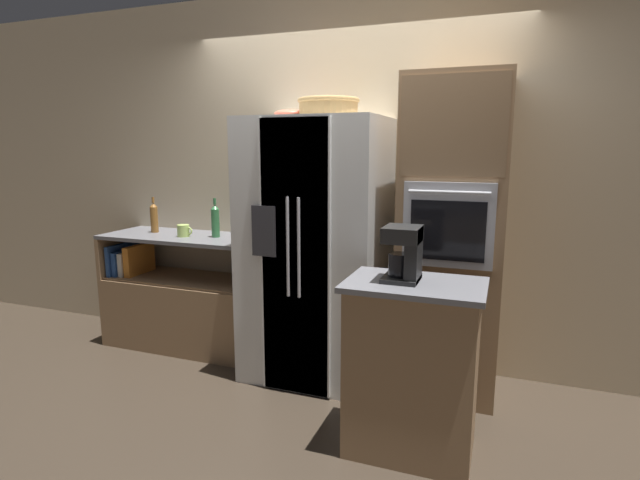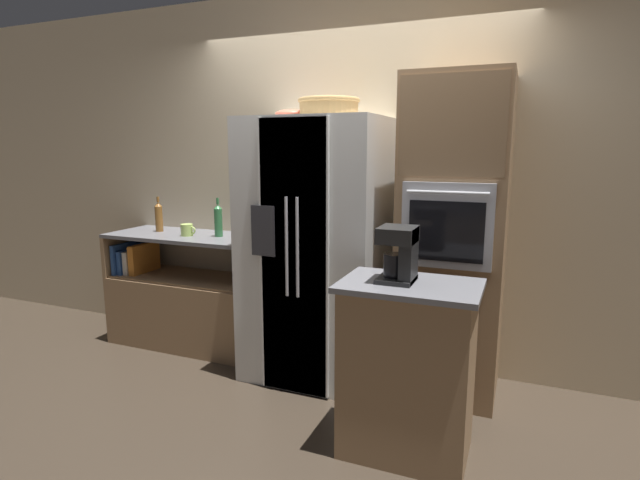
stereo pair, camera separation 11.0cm
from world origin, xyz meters
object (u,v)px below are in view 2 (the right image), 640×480
object	(u,v)px
refrigerator	(316,250)
bottle_short	(159,217)
coffee_maker	(401,252)
fruit_bowl	(292,114)
wall_oven	(453,239)
mug	(187,230)
bottle_tall	(218,220)
wicker_basket	(329,107)

from	to	relation	value
refrigerator	bottle_short	world-z (taller)	refrigerator
refrigerator	coffee_maker	size ratio (longest dim) A/B	6.38
fruit_bowl	bottle_short	bearing A→B (deg)	175.94
fruit_bowl	refrigerator	bearing A→B (deg)	-13.91
fruit_bowl	bottle_short	xyz separation A→B (m)	(-1.30, 0.09, -0.81)
refrigerator	coffee_maker	distance (m)	1.08
bottle_short	coffee_maker	xyz separation A→B (m)	(2.29, -0.87, 0.04)
wall_oven	mug	distance (m)	2.09
wall_oven	bottle_tall	bearing A→B (deg)	178.72
wall_oven	fruit_bowl	bearing A→B (deg)	-178.38
wicker_basket	bottle_tall	bearing A→B (deg)	172.85
bottle_short	wicker_basket	bearing A→B (deg)	-5.12
fruit_bowl	mug	world-z (taller)	fruit_bowl
refrigerator	bottle_short	bearing A→B (deg)	174.55
bottle_tall	wall_oven	bearing A→B (deg)	-1.28
refrigerator	bottle_tall	xyz separation A→B (m)	(-0.90, 0.13, 0.15)
wall_oven	mug	size ratio (longest dim) A/B	15.84
bottle_tall	coffee_maker	bearing A→B (deg)	-26.75
fruit_bowl	mug	size ratio (longest dim) A/B	1.79
refrigerator	bottle_tall	world-z (taller)	refrigerator
refrigerator	fruit_bowl	size ratio (longest dim) A/B	7.81
refrigerator	bottle_short	distance (m)	1.53
bottle_short	refrigerator	bearing A→B (deg)	-5.45
wicker_basket	bottle_short	bearing A→B (deg)	174.88
bottle_tall	coffee_maker	xyz separation A→B (m)	(1.68, -0.85, 0.04)
refrigerator	coffee_maker	world-z (taller)	refrigerator
coffee_maker	refrigerator	bearing A→B (deg)	137.14
wall_oven	fruit_bowl	world-z (taller)	wall_oven
refrigerator	bottle_short	size ratio (longest dim) A/B	6.21
bottle_tall	coffee_maker	size ratio (longest dim) A/B	1.08
wicker_basket	bottle_short	world-z (taller)	wicker_basket
wicker_basket	coffee_maker	distance (m)	1.28
bottle_short	mug	bearing A→B (deg)	-14.02
refrigerator	wall_oven	bearing A→B (deg)	5.17
bottle_short	coffee_maker	distance (m)	2.45
mug	coffee_maker	xyz separation A→B (m)	(1.94, -0.78, 0.12)
refrigerator	mug	xyz separation A→B (m)	(-1.16, 0.06, 0.06)
wicker_basket	bottle_short	xyz separation A→B (m)	(-1.60, 0.14, -0.84)
wall_oven	mug	world-z (taller)	wall_oven
wicker_basket	coffee_maker	world-z (taller)	wicker_basket
wicker_basket	bottle_short	distance (m)	1.82
wall_oven	wicker_basket	bearing A→B (deg)	-174.32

